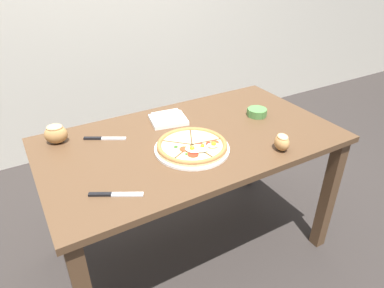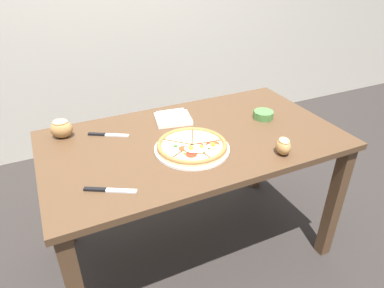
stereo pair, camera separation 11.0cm
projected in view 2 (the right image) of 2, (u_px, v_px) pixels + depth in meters
name	position (u px, v px, depth m)	size (l,w,h in m)	color
ground_plane	(193.00, 246.00, 1.98)	(12.00, 12.00, 0.00)	#2D2826
dining_table	(194.00, 155.00, 1.66)	(1.39, 0.78, 0.72)	#513823
pizza	(192.00, 146.00, 1.50)	(0.33, 0.33, 0.05)	white
ramekin_bowl	(263.00, 115.00, 1.78)	(0.11, 0.11, 0.04)	#4C8442
napkin_folded	(173.00, 118.00, 1.76)	(0.20, 0.18, 0.04)	white
bread_piece_near	(61.00, 128.00, 1.59)	(0.12, 0.11, 0.09)	#B27F47
bread_piece_mid	(283.00, 146.00, 1.47)	(0.08, 0.10, 0.07)	#B27F47
knife_main	(110.00, 190.00, 1.26)	(0.18, 0.11, 0.01)	silver
knife_spare	(108.00, 135.00, 1.63)	(0.18, 0.11, 0.01)	silver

